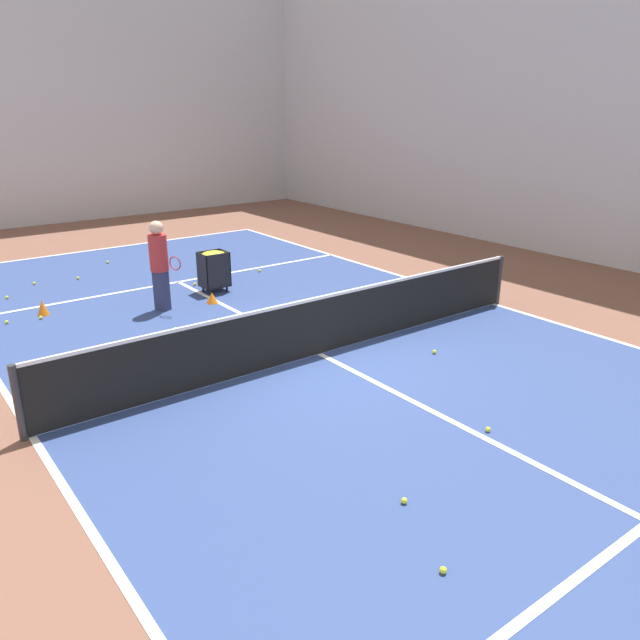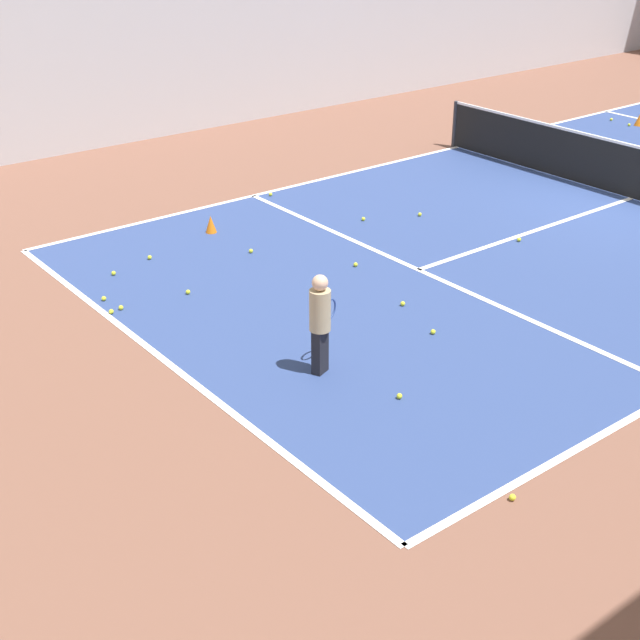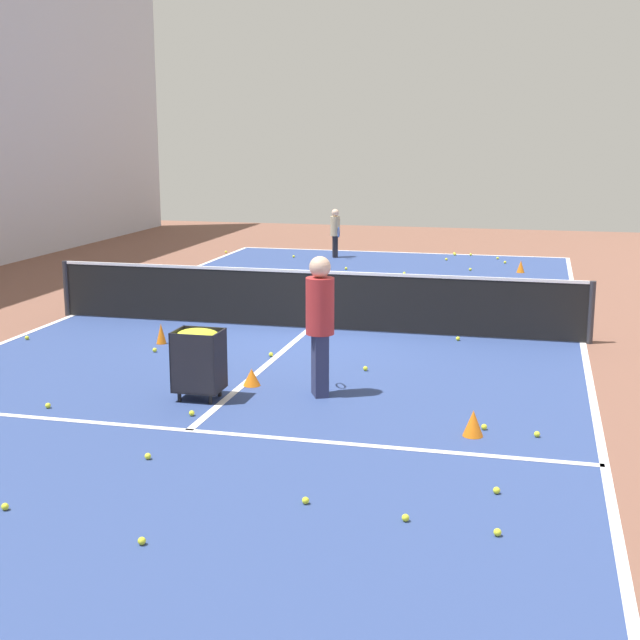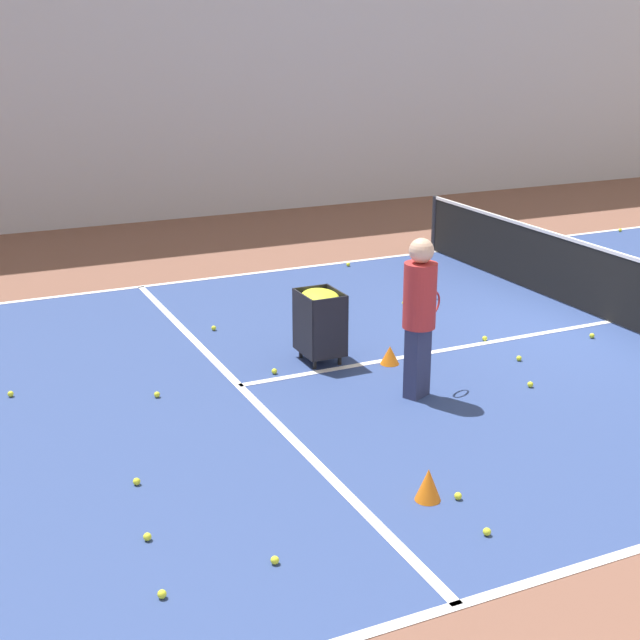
% 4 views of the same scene
% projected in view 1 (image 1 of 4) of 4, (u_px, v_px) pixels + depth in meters
% --- Properties ---
extents(ground_plane, '(34.13, 34.13, 0.00)m').
position_uv_depth(ground_plane, '(320.00, 354.00, 10.52)').
color(ground_plane, brown).
extents(court_playing_area, '(9.16, 20.26, 0.00)m').
position_uv_depth(court_playing_area, '(320.00, 354.00, 10.52)').
color(court_playing_area, navy).
rests_on(court_playing_area, ground).
extents(line_baseline_far, '(9.16, 0.10, 0.00)m').
position_uv_depth(line_baseline_far, '(111.00, 248.00, 18.16)').
color(line_baseline_far, white).
rests_on(line_baseline_far, ground).
extents(line_sideline_left, '(0.10, 20.26, 0.00)m').
position_uv_depth(line_sideline_left, '(33.00, 437.00, 7.92)').
color(line_sideline_left, white).
rests_on(line_sideline_left, ground).
extents(line_sideline_right, '(0.10, 20.26, 0.00)m').
position_uv_depth(line_sideline_right, '(494.00, 304.00, 13.12)').
color(line_sideline_right, white).
rests_on(line_sideline_right, ground).
extents(line_service_far, '(9.16, 0.10, 0.00)m').
position_uv_depth(line_service_far, '(178.00, 282.00, 14.72)').
color(line_service_far, white).
rests_on(line_service_far, ground).
extents(line_centre_service, '(0.10, 11.14, 0.00)m').
position_uv_depth(line_centre_service, '(320.00, 354.00, 10.52)').
color(line_centre_service, white).
rests_on(line_centre_service, ground).
extents(hall_enclosure_far, '(19.03, 0.15, 8.83)m').
position_uv_depth(hall_enclosure_far, '(43.00, 89.00, 20.47)').
color(hall_enclosure_far, silver).
rests_on(hall_enclosure_far, ground).
extents(tennis_net, '(9.46, 0.10, 1.03)m').
position_uv_depth(tennis_net, '(320.00, 325.00, 10.35)').
color(tennis_net, '#2D2D33').
rests_on(tennis_net, ground).
extents(coach_at_net, '(0.52, 0.68, 1.83)m').
position_uv_depth(coach_at_net, '(159.00, 260.00, 12.44)').
color(coach_at_net, '#2D3351').
rests_on(coach_at_net, ground).
extents(ball_cart, '(0.60, 0.49, 0.92)m').
position_uv_depth(ball_cart, '(214.00, 263.00, 13.79)').
color(ball_cart, black).
rests_on(ball_cart, ground).
extents(training_cone_0, '(0.16, 0.16, 0.33)m').
position_uv_depth(training_cone_0, '(350.00, 299.00, 12.90)').
color(training_cone_0, orange).
rests_on(training_cone_0, ground).
extents(training_cone_2, '(0.24, 0.24, 0.23)m').
position_uv_depth(training_cone_2, '(212.00, 298.00, 13.15)').
color(training_cone_2, orange).
rests_on(training_cone_2, ground).
extents(training_cone_3, '(0.23, 0.23, 0.30)m').
position_uv_depth(training_cone_3, '(43.00, 308.00, 12.41)').
color(training_cone_3, orange).
rests_on(training_cone_3, ground).
extents(tennis_ball_0, '(0.07, 0.07, 0.07)m').
position_uv_depth(tennis_ball_0, '(7.00, 297.00, 13.46)').
color(tennis_ball_0, yellow).
rests_on(tennis_ball_0, ground).
extents(tennis_ball_2, '(0.07, 0.07, 0.07)m').
position_uv_depth(tennis_ball_2, '(222.00, 327.00, 11.69)').
color(tennis_ball_2, yellow).
rests_on(tennis_ball_2, ground).
extents(tennis_ball_3, '(0.07, 0.07, 0.07)m').
position_uv_depth(tennis_ball_3, '(260.00, 319.00, 12.12)').
color(tennis_ball_3, yellow).
rests_on(tennis_ball_3, ground).
extents(tennis_ball_5, '(0.07, 0.07, 0.07)m').
position_uv_depth(tennis_ball_5, '(175.00, 329.00, 11.58)').
color(tennis_ball_5, yellow).
rests_on(tennis_ball_5, ground).
extents(tennis_ball_9, '(0.07, 0.07, 0.07)m').
position_uv_depth(tennis_ball_9, '(329.00, 300.00, 13.28)').
color(tennis_ball_9, yellow).
rests_on(tennis_ball_9, ground).
extents(tennis_ball_11, '(0.07, 0.07, 0.07)m').
position_uv_depth(tennis_ball_11, '(78.00, 278.00, 14.93)').
color(tennis_ball_11, yellow).
rests_on(tennis_ball_11, ground).
extents(tennis_ball_12, '(0.07, 0.07, 0.07)m').
position_uv_depth(tennis_ball_12, '(443.00, 570.00, 5.63)').
color(tennis_ball_12, yellow).
rests_on(tennis_ball_12, ground).
extents(tennis_ball_13, '(0.07, 0.07, 0.07)m').
position_uv_depth(tennis_ball_13, '(41.00, 318.00, 12.20)').
color(tennis_ball_13, yellow).
rests_on(tennis_ball_13, ground).
extents(tennis_ball_14, '(0.07, 0.07, 0.07)m').
position_uv_depth(tennis_ball_14, '(418.00, 284.00, 14.44)').
color(tennis_ball_14, yellow).
rests_on(tennis_ball_14, ground).
extents(tennis_ball_15, '(0.07, 0.07, 0.07)m').
position_uv_depth(tennis_ball_15, '(404.00, 501.00, 6.61)').
color(tennis_ball_15, yellow).
rests_on(tennis_ball_15, ground).
extents(tennis_ball_19, '(0.07, 0.07, 0.07)m').
position_uv_depth(tennis_ball_19, '(195.00, 284.00, 14.42)').
color(tennis_ball_19, yellow).
rests_on(tennis_ball_19, ground).
extents(tennis_ball_20, '(0.07, 0.07, 0.07)m').
position_uv_depth(tennis_ball_20, '(108.00, 262.00, 16.41)').
color(tennis_ball_20, yellow).
rests_on(tennis_ball_20, ground).
extents(tennis_ball_21, '(0.07, 0.07, 0.07)m').
position_uv_depth(tennis_ball_21, '(168.00, 386.00, 9.28)').
color(tennis_ball_21, yellow).
rests_on(tennis_ball_21, ground).
extents(tennis_ball_23, '(0.07, 0.07, 0.07)m').
position_uv_depth(tennis_ball_23, '(7.00, 322.00, 11.95)').
color(tennis_ball_23, yellow).
rests_on(tennis_ball_23, ground).
extents(tennis_ball_24, '(0.07, 0.07, 0.07)m').
position_uv_depth(tennis_ball_24, '(488.00, 429.00, 8.04)').
color(tennis_ball_24, yellow).
rests_on(tennis_ball_24, ground).
extents(tennis_ball_26, '(0.07, 0.07, 0.07)m').
position_uv_depth(tennis_ball_26, '(260.00, 271.00, 15.58)').
color(tennis_ball_26, yellow).
rests_on(tennis_ball_26, ground).
extents(tennis_ball_27, '(0.07, 0.07, 0.07)m').
position_uv_depth(tennis_ball_27, '(164.00, 272.00, 15.47)').
color(tennis_ball_27, yellow).
rests_on(tennis_ball_27, ground).
extents(tennis_ball_29, '(0.07, 0.07, 0.07)m').
position_uv_depth(tennis_ball_29, '(34.00, 283.00, 14.50)').
color(tennis_ball_29, yellow).
rests_on(tennis_ball_29, ground).
extents(tennis_ball_30, '(0.07, 0.07, 0.07)m').
position_uv_depth(tennis_ball_30, '(276.00, 346.00, 10.79)').
color(tennis_ball_30, yellow).
rests_on(tennis_ball_30, ground).
extents(tennis_ball_32, '(0.07, 0.07, 0.07)m').
position_uv_depth(tennis_ball_32, '(434.00, 352.00, 10.53)').
color(tennis_ball_32, yellow).
rests_on(tennis_ball_32, ground).
extents(tennis_ball_35, '(0.07, 0.07, 0.07)m').
position_uv_depth(tennis_ball_35, '(167.00, 256.00, 17.01)').
color(tennis_ball_35, yellow).
rests_on(tennis_ball_35, ground).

